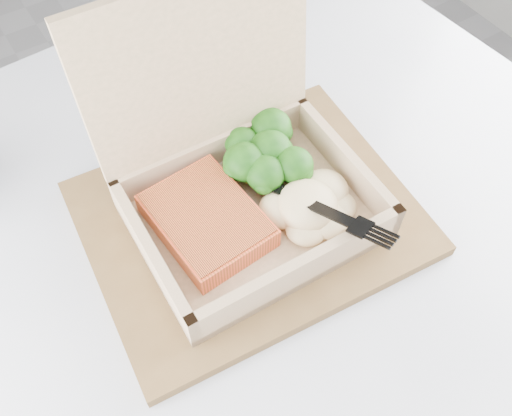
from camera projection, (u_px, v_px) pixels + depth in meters
cafe_table at (266, 340)px, 0.72m from camera, size 0.92×0.92×0.75m
serving_tray at (249, 218)px, 0.59m from camera, size 0.35×0.29×0.01m
takeout_container at (236, 166)px, 0.55m from camera, size 0.23×0.21×0.22m
salmon_fillet at (207, 221)px, 0.55m from camera, size 0.10×0.12×0.02m
broccoli_pile at (270, 155)px, 0.59m from camera, size 0.11×0.11×0.04m
mashed_potatoes at (307, 205)px, 0.56m from camera, size 0.10×0.09×0.03m
plastic_fork at (290, 191)px, 0.55m from camera, size 0.06×0.15×0.03m
receipt at (175, 112)px, 0.68m from camera, size 0.08×0.16×0.00m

